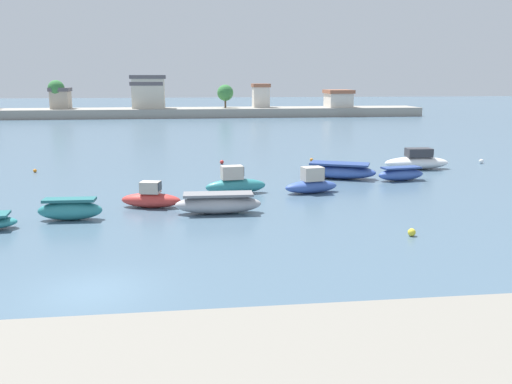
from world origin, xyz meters
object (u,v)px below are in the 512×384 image
moored_boat_7 (339,171)px  mooring_buoy_0 (412,232)px  mooring_buoy_2 (35,171)px  mooring_buoy_4 (222,162)px  moored_boat_2 (70,210)px  moored_boat_6 (312,184)px  mooring_buoy_1 (311,160)px  mooring_buoy_3 (481,161)px  moored_boat_8 (401,174)px  moored_boat_9 (417,161)px  moored_boat_4 (218,204)px  moored_boat_3 (151,198)px  moored_boat_5 (235,184)px

moored_boat_7 → mooring_buoy_0: 15.82m
mooring_buoy_2 → mooring_buoy_4: (15.46, 2.54, 0.03)m
moored_boat_2 → moored_boat_6: (14.64, 5.36, 0.06)m
mooring_buoy_1 → mooring_buoy_3: (14.95, -3.22, 0.05)m
moored_boat_8 → mooring_buoy_4: (-12.83, 9.80, -0.32)m
moored_boat_2 → moored_boat_8: moored_boat_2 is taller
moored_boat_8 → mooring_buoy_3: moored_boat_8 is taller
moored_boat_6 → mooring_buoy_4: 14.34m
mooring_buoy_0 → mooring_buoy_1: bearing=88.4°
mooring_buoy_4 → moored_boat_9: bearing=-16.8°
moored_boat_8 → mooring_buoy_4: moored_boat_8 is taller
mooring_buoy_1 → mooring_buoy_2: 24.02m
moored_boat_2 → mooring_buoy_2: moored_boat_2 is taller
moored_boat_9 → mooring_buoy_4: bearing=165.2°
moored_boat_4 → moored_boat_6: bearing=38.5°
moored_boat_6 → moored_boat_8: bearing=13.9°
moored_boat_6 → mooring_buoy_1: 14.37m
moored_boat_9 → mooring_buoy_0: bearing=-111.9°
moored_boat_8 → mooring_buoy_1: size_ratio=12.94×
moored_boat_6 → mooring_buoy_0: 11.03m
mooring_buoy_0 → mooring_buoy_4: 25.31m
mooring_buoy_2 → mooring_buoy_4: 15.67m
mooring_buoy_2 → moored_boat_7: bearing=-13.6°
moored_boat_4 → moored_boat_6: size_ratio=1.28×
mooring_buoy_4 → mooring_buoy_3: bearing=-6.4°
moored_boat_6 → mooring_buoy_3: bearing=19.6°
moored_boat_9 → moored_boat_3: bearing=-150.0°
mooring_buoy_1 → mooring_buoy_3: bearing=-12.2°
moored_boat_6 → moored_boat_4: bearing=-154.3°
moored_boat_8 → moored_boat_5: bearing=-174.4°
mooring_buoy_3 → moored_boat_6: bearing=-149.3°
moored_boat_3 → mooring_buoy_3: (28.61, 13.68, -0.35)m
moored_boat_3 → mooring_buoy_3: moored_boat_3 is taller
moored_boat_7 → moored_boat_8: moored_boat_7 is taller
mooring_buoy_1 → mooring_buoy_4: size_ratio=0.83×
mooring_buoy_1 → moored_boat_4: bearing=-117.3°
moored_boat_4 → mooring_buoy_4: moored_boat_4 is taller
moored_boat_6 → mooring_buoy_0: moored_boat_6 is taller
moored_boat_3 → moored_boat_7: size_ratio=0.64×
moored_boat_9 → mooring_buoy_1: 9.59m
moored_boat_2 → moored_boat_8: bearing=24.0°
moored_boat_4 → moored_boat_5: size_ratio=1.18×
moored_boat_8 → moored_boat_9: (3.37, 4.91, 0.16)m
moored_boat_5 → moored_boat_9: size_ratio=0.75×
moored_boat_2 → moored_boat_9: (25.69, 13.85, 0.09)m
moored_boat_2 → moored_boat_5: 11.11m
moored_boat_5 → mooring_buoy_1: size_ratio=14.21×
moored_boat_5 → mooring_buoy_2: moored_boat_5 is taller
moored_boat_3 → mooring_buoy_4: bearing=85.3°
moored_boat_2 → mooring_buoy_2: size_ratio=11.94×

